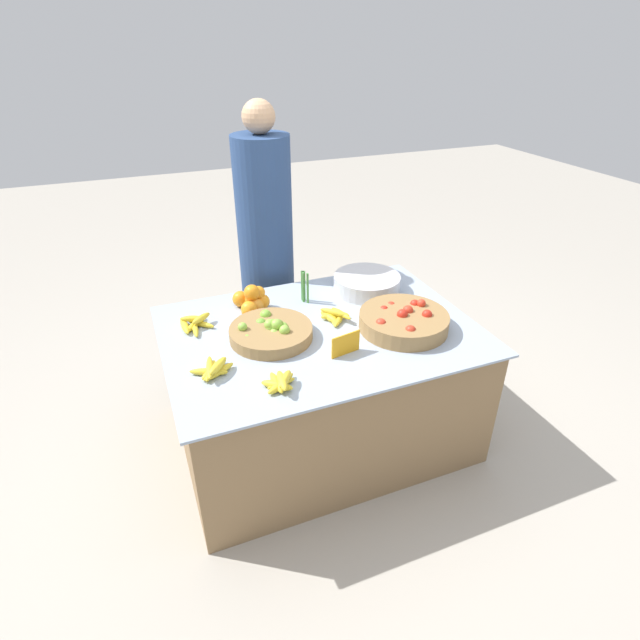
{
  "coord_description": "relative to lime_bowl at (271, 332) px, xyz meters",
  "views": [
    {
      "loc": [
        -0.74,
        -1.85,
        1.84
      ],
      "look_at": [
        0.0,
        0.0,
        0.69
      ],
      "focal_mm": 28.0,
      "sensor_mm": 36.0,
      "label": 1
    }
  ],
  "objects": [
    {
      "name": "market_table",
      "position": [
        0.23,
        -0.01,
        -0.35
      ],
      "size": [
        1.43,
        1.03,
        0.64
      ],
      "color": "olive",
      "rests_on": "ground_plane"
    },
    {
      "name": "tomato_basket",
      "position": [
        0.6,
        -0.15,
        0.01
      ],
      "size": [
        0.41,
        0.41,
        0.11
      ],
      "color": "olive",
      "rests_on": "market_table"
    },
    {
      "name": "price_sign",
      "position": [
        0.26,
        -0.24,
        0.02
      ],
      "size": [
        0.14,
        0.03,
        0.1
      ],
      "rotation": [
        0.0,
        0.0,
        0.18
      ],
      "color": "orange",
      "rests_on": "market_table"
    },
    {
      "name": "orange_pile",
      "position": [
        -0.01,
        0.28,
        0.02
      ],
      "size": [
        0.17,
        0.2,
        0.14
      ],
      "color": "orange",
      "rests_on": "market_table"
    },
    {
      "name": "banana_bunch_middle_left",
      "position": [
        0.33,
        0.04,
        -0.01
      ],
      "size": [
        0.14,
        0.16,
        0.05
      ],
      "color": "yellow",
      "rests_on": "market_table"
    },
    {
      "name": "banana_bunch_front_right",
      "position": [
        -0.08,
        -0.37,
        -0.01
      ],
      "size": [
        0.15,
        0.17,
        0.06
      ],
      "color": "yellow",
      "rests_on": "market_table"
    },
    {
      "name": "banana_bunch_front_center",
      "position": [
        -0.31,
        0.22,
        -0.01
      ],
      "size": [
        0.15,
        0.19,
        0.06
      ],
      "color": "yellow",
      "rests_on": "market_table"
    },
    {
      "name": "veg_bundle",
      "position": [
        0.26,
        0.28,
        0.05
      ],
      "size": [
        0.03,
        0.05,
        0.16
      ],
      "color": "#4C8E42",
      "rests_on": "market_table"
    },
    {
      "name": "ground_plane",
      "position": [
        0.23,
        -0.01,
        -0.67
      ],
      "size": [
        12.0,
        12.0,
        0.0
      ],
      "primitive_type": "plane",
      "color": "#ADA599"
    },
    {
      "name": "metal_bowl",
      "position": [
        0.61,
        0.27,
        0.01
      ],
      "size": [
        0.35,
        0.35,
        0.09
      ],
      "color": "silver",
      "rests_on": "market_table"
    },
    {
      "name": "banana_bunch_middle_right",
      "position": [
        -0.3,
        -0.18,
        -0.01
      ],
      "size": [
        0.19,
        0.16,
        0.06
      ],
      "color": "yellow",
      "rests_on": "market_table"
    },
    {
      "name": "lime_bowl",
      "position": [
        0.0,
        0.0,
        0.0
      ],
      "size": [
        0.38,
        0.38,
        0.1
      ],
      "color": "olive",
      "rests_on": "market_table"
    },
    {
      "name": "vendor_person",
      "position": [
        0.2,
        0.74,
        0.05
      ],
      "size": [
        0.31,
        0.31,
        1.56
      ],
      "color": "navy",
      "rests_on": "ground_plane"
    }
  ]
}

